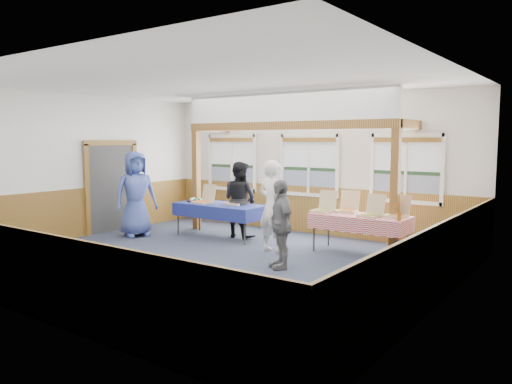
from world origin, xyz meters
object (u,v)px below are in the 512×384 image
(table_left, at_px, (220,206))
(woman_black, at_px, (240,200))
(man_blue, at_px, (136,194))
(table_right, at_px, (360,218))
(person_grey, at_px, (280,224))
(woman_white, at_px, (273,206))

(table_left, bearing_deg, woman_black, 24.09)
(table_left, distance_m, man_blue, 1.95)
(table_right, relative_size, person_grey, 1.24)
(table_right, height_order, woman_white, woman_white)
(person_grey, bearing_deg, man_blue, -147.63)
(table_left, height_order, person_grey, person_grey)
(woman_white, bearing_deg, table_left, -11.04)
(table_right, relative_size, woman_black, 1.11)
(table_right, height_order, man_blue, man_blue)
(woman_black, distance_m, man_blue, 2.37)
(man_blue, bearing_deg, woman_white, -59.74)
(table_left, height_order, woman_white, woman_white)
(woman_white, bearing_deg, woman_black, -23.64)
(table_left, xyz_separation_m, woman_black, (0.35, 0.27, 0.15))
(table_left, relative_size, person_grey, 1.48)
(man_blue, distance_m, person_grey, 4.25)
(person_grey, bearing_deg, table_right, 108.74)
(table_left, xyz_separation_m, table_right, (3.24, 0.31, -0.01))
(table_right, xyz_separation_m, woman_white, (-1.45, -0.86, 0.20))
(table_left, relative_size, table_right, 1.19)
(person_grey, bearing_deg, table_left, -171.16)
(table_left, relative_size, woman_black, 1.32)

